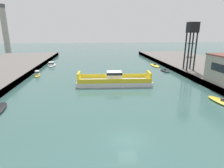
{
  "coord_description": "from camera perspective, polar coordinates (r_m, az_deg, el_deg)",
  "views": [
    {
      "loc": [
        -4.24,
        -20.9,
        13.56
      ],
      "look_at": [
        0.0,
        19.41,
        2.0
      ],
      "focal_mm": 30.12,
      "sensor_mm": 36.0,
      "label": 1
    }
  ],
  "objects": [
    {
      "name": "moored_boat_upstream_a",
      "position": [
        42.25,
        30.54,
        -4.7
      ],
      "size": [
        3.23,
        7.53,
        1.04
      ],
      "color": "yellow",
      "rests_on": "ground"
    },
    {
      "name": "moored_boat_mid_left",
      "position": [
        67.19,
        15.74,
        3.91
      ],
      "size": [
        2.46,
        5.61,
        1.01
      ],
      "color": "black",
      "rests_on": "ground"
    },
    {
      "name": "ground_plane",
      "position": [
        25.27,
        4.81,
        -16.59
      ],
      "size": [
        400.0,
        400.0,
        0.0
      ],
      "primitive_type": "plane",
      "color": "#3D6660"
    },
    {
      "name": "moored_boat_far_left",
      "position": [
        62.76,
        -21.73,
        2.87
      ],
      "size": [
        2.14,
        5.21,
        1.6
      ],
      "color": "yellow",
      "rests_on": "ground"
    },
    {
      "name": "moored_boat_far_right",
      "position": [
        79.45,
        -17.85,
        5.75
      ],
      "size": [
        3.68,
        8.44,
        1.54
      ],
      "color": "white",
      "rests_on": "ground"
    },
    {
      "name": "crane_tower",
      "position": [
        63.81,
        23.14,
        13.8
      ],
      "size": [
        2.86,
        2.86,
        14.52
      ],
      "color": "black",
      "rests_on": "quay_right"
    },
    {
      "name": "chain_ferry",
      "position": [
        48.73,
        0.67,
        1.06
      ],
      "size": [
        19.43,
        6.99,
        3.45
      ],
      "color": "silver",
      "rests_on": "ground"
    },
    {
      "name": "smokestack_distant_a",
      "position": [
        131.59,
        -29.78,
        14.57
      ],
      "size": [
        3.61,
        3.61,
        28.17
      ],
      "color": "#9E998E",
      "rests_on": "ground"
    },
    {
      "name": "moored_boat_near_right",
      "position": [
        76.95,
        12.86,
        5.53
      ],
      "size": [
        2.77,
        8.39,
        0.91
      ],
      "color": "yellow",
      "rests_on": "ground"
    }
  ]
}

